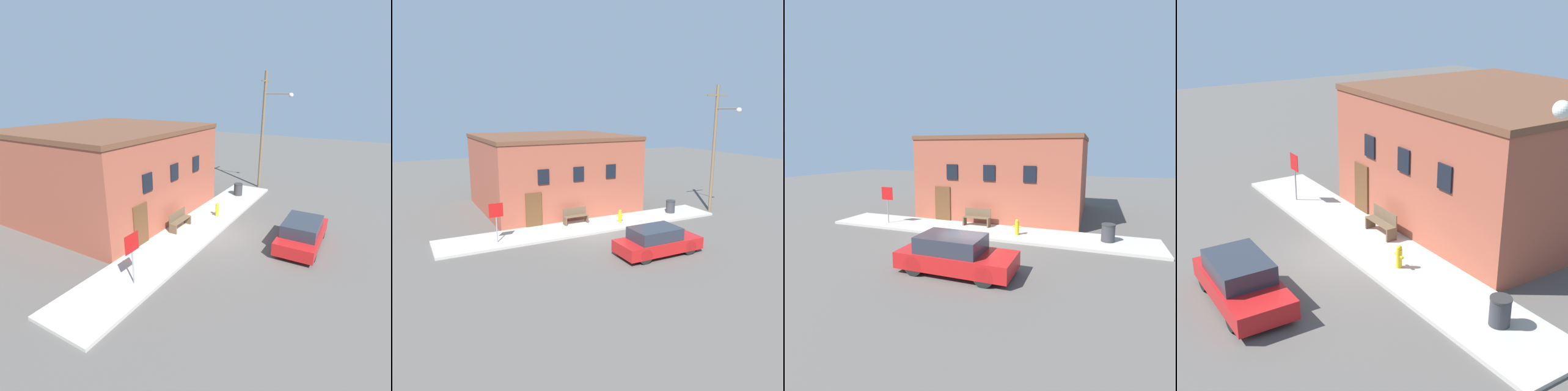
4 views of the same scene
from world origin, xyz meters
TOP-DOWN VIEW (x-y plane):
  - ground_plane at (0.00, 0.00)m, footprint 80.00×80.00m
  - sidewalk at (0.00, 1.37)m, footprint 17.62×2.73m
  - brick_building at (0.05, 7.31)m, footprint 10.04×9.29m
  - fire_hydrant at (2.12, 1.08)m, footprint 0.43×0.21m
  - stop_sign at (-5.60, 0.89)m, footprint 0.74×0.06m
  - bench at (-0.46, 2.10)m, footprint 1.55×0.44m
  - trash_bin at (6.40, 1.49)m, footprint 0.63×0.63m
  - parked_car at (1.09, -4.01)m, footprint 4.26×1.81m

SIDE VIEW (x-z plane):
  - ground_plane at x=0.00m, z-range 0.00..0.00m
  - sidewalk at x=0.00m, z-range 0.00..0.14m
  - fire_hydrant at x=2.12m, z-range 0.14..0.95m
  - trash_bin at x=6.40m, z-range 0.14..0.99m
  - bench at x=-0.46m, z-range 0.12..1.10m
  - parked_car at x=1.09m, z-range -0.02..1.35m
  - stop_sign at x=-5.60m, z-range 0.57..2.69m
  - brick_building at x=0.05m, z-range 0.00..5.25m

